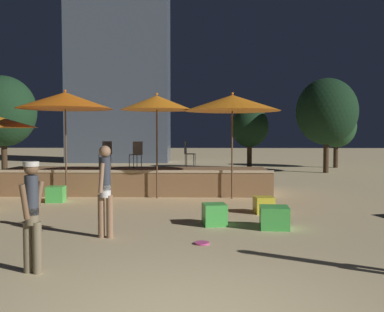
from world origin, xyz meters
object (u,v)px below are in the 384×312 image
(patio_umbrella_0, at_px, (232,103))
(patio_umbrella_1, at_px, (65,101))
(cube_seat_4, at_px, (214,214))
(cube_seat_5, at_px, (264,205))
(background_tree_3, at_px, (3,111))
(person_1, at_px, (105,187))
(bistro_chair_2, at_px, (137,152))
(background_tree_0, at_px, (336,126))
(cube_seat_1, at_px, (56,194))
(frisbee_disc, at_px, (202,243))
(patio_umbrella_3, at_px, (157,103))
(background_tree_2, at_px, (250,127))
(background_tree_1, at_px, (327,112))
(cube_seat_0, at_px, (274,217))
(person_0, at_px, (32,212))
(bistro_chair_1, at_px, (188,151))
(bistro_chair_0, at_px, (106,151))

(patio_umbrella_0, xyz_separation_m, patio_umbrella_1, (-5.17, -0.10, 0.08))
(patio_umbrella_0, xyz_separation_m, cube_seat_4, (-0.66, -3.95, -2.73))
(cube_seat_5, height_order, background_tree_3, background_tree_3)
(person_1, height_order, background_tree_3, background_tree_3)
(bistro_chair_2, distance_m, background_tree_0, 15.60)
(patio_umbrella_1, height_order, cube_seat_5, patio_umbrella_1)
(cube_seat_1, xyz_separation_m, frisbee_disc, (4.33, -4.80, -0.21))
(cube_seat_4, distance_m, bistro_chair_2, 5.72)
(cube_seat_1, bearing_deg, cube_seat_4, -34.48)
(patio_umbrella_3, bearing_deg, background_tree_3, 138.13)
(cube_seat_5, xyz_separation_m, background_tree_2, (1.16, 13.85, 2.24))
(patio_umbrella_1, relative_size, cube_seat_5, 6.56)
(background_tree_1, bearing_deg, patio_umbrella_0, -121.16)
(cube_seat_0, relative_size, cube_seat_5, 1.23)
(person_0, height_order, bistro_chair_2, bistro_chair_2)
(bistro_chair_1, bearing_deg, frisbee_disc, 172.35)
(person_0, bearing_deg, background_tree_3, 131.79)
(frisbee_disc, bearing_deg, bistro_chair_2, 108.37)
(person_1, bearing_deg, patio_umbrella_3, 94.79)
(person_0, height_order, background_tree_3, background_tree_3)
(bistro_chair_1, xyz_separation_m, background_tree_1, (7.00, 7.42, 1.78))
(cube_seat_0, bearing_deg, frisbee_disc, -139.07)
(bistro_chair_1, relative_size, frisbee_disc, 3.28)
(patio_umbrella_3, bearing_deg, patio_umbrella_1, -177.88)
(patio_umbrella_3, relative_size, bistro_chair_2, 3.66)
(bistro_chair_0, relative_size, background_tree_2, 0.25)
(patio_umbrella_3, relative_size, bistro_chair_1, 3.66)
(bistro_chair_0, distance_m, frisbee_disc, 7.98)
(cube_seat_0, bearing_deg, person_1, -165.46)
(cube_seat_5, bearing_deg, patio_umbrella_3, 140.29)
(patio_umbrella_0, distance_m, cube_seat_5, 3.76)
(patio_umbrella_1, bearing_deg, cube_seat_5, -22.20)
(cube_seat_1, relative_size, background_tree_1, 0.11)
(patio_umbrella_1, height_order, cube_seat_4, patio_umbrella_1)
(patio_umbrella_1, bearing_deg, background_tree_3, 125.97)
(cube_seat_4, bearing_deg, bistro_chair_2, 116.34)
(bistro_chair_1, relative_size, bistro_chair_2, 1.00)
(patio_umbrella_3, relative_size, cube_seat_1, 6.19)
(patio_umbrella_0, bearing_deg, person_1, -118.62)
(frisbee_disc, xyz_separation_m, background_tree_0, (8.10, 18.31, 2.48))
(background_tree_0, bearing_deg, background_tree_3, -163.51)
(patio_umbrella_0, bearing_deg, cube_seat_0, -81.92)
(person_1, bearing_deg, background_tree_0, 70.73)
(cube_seat_5, relative_size, bistro_chair_1, 0.57)
(cube_seat_5, xyz_separation_m, person_0, (-4.01, -4.79, 0.68))
(patio_umbrella_0, xyz_separation_m, background_tree_0, (7.16, 12.73, -0.47))
(background_tree_2, bearing_deg, cube_seat_0, -94.38)
(patio_umbrella_3, bearing_deg, background_tree_2, 69.99)
(background_tree_3, bearing_deg, background_tree_2, 17.49)
(patio_umbrella_0, relative_size, bistro_chair_1, 3.66)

